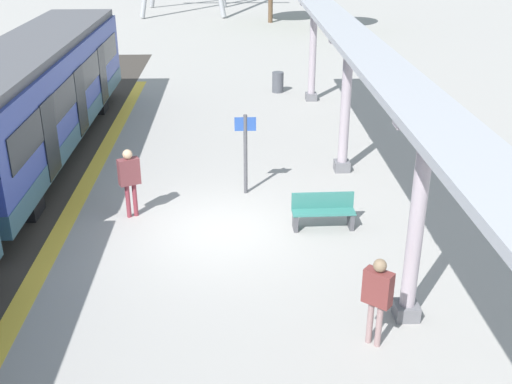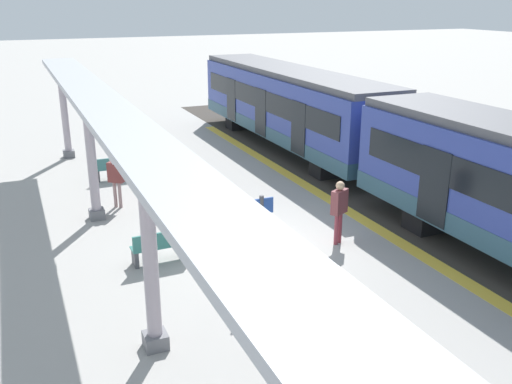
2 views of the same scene
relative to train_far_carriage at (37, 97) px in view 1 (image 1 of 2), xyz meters
name	(u,v)px [view 1 (image 1 of 2)]	position (x,y,z in m)	size (l,w,h in m)	color
ground_plane	(219,229)	(5.60, -5.45, -1.83)	(176.00, 176.00, 0.00)	#A09C98
tactile_edge_strip	(60,232)	(1.82, -5.45, -1.83)	(0.45, 29.20, 0.01)	yellow
train_far_carriage	(37,97)	(0.00, 0.00, 0.00)	(2.65, 14.02, 3.48)	#2E4098
canopy_pillar_second	(416,224)	(9.15, -9.12, 0.12)	(1.10, 0.44, 3.86)	slate
canopy_pillar_third	(345,106)	(9.15, -1.84, 0.12)	(1.10, 0.44, 3.86)	slate
canopy_pillar_fourth	(313,52)	(9.15, 5.79, 0.12)	(1.10, 0.44, 3.86)	slate
canopy_beam	(380,65)	(9.15, -5.49, 2.11)	(1.20, 23.34, 0.16)	#A8AAB2
bench_near_end	(323,210)	(8.09, -5.40, -1.39)	(1.51, 0.47, 0.86)	#32756D
trash_bin	(278,82)	(7.88, 7.10, -1.40)	(0.48, 0.48, 0.86)	#494C53
platform_info_sign	(245,147)	(6.28, -3.32, -0.51)	(0.56, 0.10, 2.20)	#4C4C51
passenger_waiting_near_edge	(129,175)	(3.42, -4.64, -0.73)	(0.56, 0.43, 1.77)	brown
passenger_by_the_benches	(377,292)	(8.37, -9.87, -0.77)	(0.52, 0.49, 1.71)	gray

